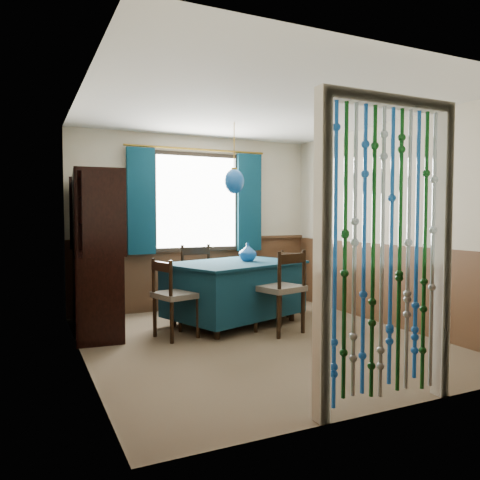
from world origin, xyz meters
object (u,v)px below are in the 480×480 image
chair_near (281,289)px  vase_table (248,253)px  bowl_shelf (104,222)px  vase_sideboard (97,244)px  sideboard (95,277)px  chair_right (286,280)px  pendant_lamp (234,181)px  dining_table (234,288)px  chair_left (174,296)px  chair_far (201,278)px

chair_near → vase_table: (-0.09, 0.69, 0.37)m
bowl_shelf → vase_sideboard: bowl_shelf is taller
sideboard → bowl_shelf: size_ratio=10.01×
chair_right → pendant_lamp: (-0.90, -0.26, 1.32)m
vase_table → vase_sideboard: (-1.77, 0.59, 0.13)m
bowl_shelf → vase_sideboard: 0.64m
dining_table → pendant_lamp: (-0.00, 0.00, 1.33)m
chair_right → vase_sideboard: bearing=58.4°
chair_left → sideboard: sideboard is taller
chair_right → pendant_lamp: pendant_lamp is taller
bowl_shelf → sideboard: bearing=101.0°
chair_near → bowl_shelf: bearing=144.5°
sideboard → vase_sideboard: 0.47m
dining_table → chair_left: (-0.89, -0.34, 0.02)m
bowl_shelf → vase_sideboard: bearing=90.0°
chair_right → sideboard: bearing=64.7°
chair_left → sideboard: (-0.74, 0.68, 0.16)m
pendant_lamp → chair_left: bearing=-159.1°
dining_table → sideboard: sideboard is taller
chair_near → sideboard: 2.17m
chair_near → vase_sideboard: bearing=130.6°
chair_near → chair_left: (-1.18, 0.32, -0.04)m
chair_right → bowl_shelf: bowl_shelf is taller
chair_right → vase_sideboard: size_ratio=4.95×
chair_right → dining_table: bearing=82.6°
chair_near → pendant_lamp: 1.46m
vase_table → vase_sideboard: vase_sideboard is taller
dining_table → vase_table: size_ratio=8.88×
chair_left → vase_sideboard: 1.29m
sideboard → chair_far: bearing=16.4°
chair_far → sideboard: size_ratio=0.52×
dining_table → vase_table: vase_table is taller
dining_table → chair_right: size_ratio=2.19×
sideboard → pendant_lamp: (1.63, -0.34, 1.15)m
vase_table → bowl_shelf: (-1.77, 0.01, 0.40)m
chair_far → vase_table: vase_table is taller
pendant_lamp → chair_near: bearing=-66.0°
chair_near → vase_table: size_ratio=4.52×
vase_table → dining_table: bearing=-172.3°
chair_far → bowl_shelf: 1.68m
chair_far → vase_sideboard: 1.45m
vase_sideboard → bowl_shelf: bearing=-90.0°
chair_right → vase_sideboard: 2.56m
chair_right → pendant_lamp: size_ratio=0.99×
dining_table → pendant_lamp: pendant_lamp is taller
chair_left → vase_table: 1.22m
pendant_lamp → chair_right: bearing=16.0°
pendant_lamp → vase_table: size_ratio=4.11×
chair_far → bowl_shelf: size_ratio=5.18×
chair_near → vase_table: bearing=82.7°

